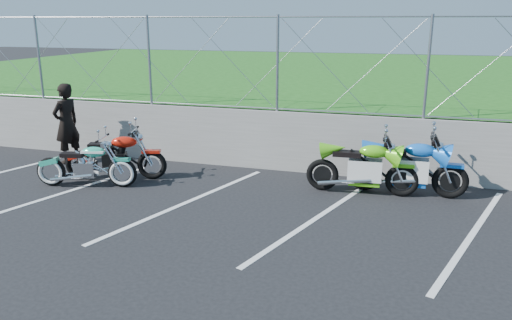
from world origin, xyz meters
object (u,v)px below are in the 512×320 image
(naked_orange, at_px, (117,158))
(sportbike_green, at_px, (364,170))
(cruiser_turquoise, at_px, (87,167))
(person_standing, at_px, (66,124))
(sportbike_blue, at_px, (409,169))

(naked_orange, bearing_deg, sportbike_green, -10.01)
(cruiser_turquoise, xyz_separation_m, person_standing, (-1.46, 1.37, 0.51))
(person_standing, bearing_deg, naked_orange, 79.35)
(person_standing, bearing_deg, cruiser_turquoise, 60.25)
(sportbike_green, bearing_deg, naked_orange, -176.23)
(sportbike_blue, height_order, person_standing, person_standing)
(naked_orange, relative_size, sportbike_blue, 0.92)
(cruiser_turquoise, distance_m, sportbike_blue, 6.20)
(sportbike_green, distance_m, sportbike_blue, 0.84)
(naked_orange, distance_m, person_standing, 1.99)
(naked_orange, height_order, sportbike_blue, sportbike_blue)
(naked_orange, distance_m, sportbike_blue, 5.80)
(sportbike_blue, relative_size, person_standing, 1.21)
(cruiser_turquoise, bearing_deg, person_standing, 123.01)
(cruiser_turquoise, xyz_separation_m, sportbike_green, (5.23, 1.16, 0.07))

